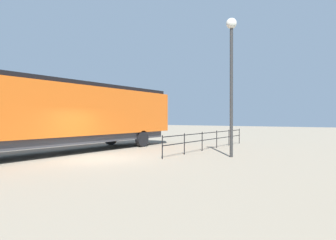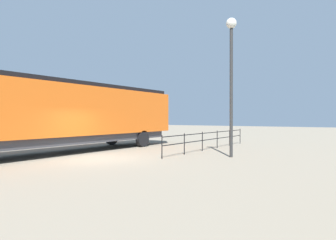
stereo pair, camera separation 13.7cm
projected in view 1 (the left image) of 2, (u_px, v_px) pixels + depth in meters
ground_plane at (100, 159)px, 14.55m from camera, size 120.00×120.00×0.00m
locomotive at (70, 113)px, 17.26m from camera, size 3.16×16.47×3.96m
lamp_post at (231, 60)px, 15.09m from camera, size 0.53×0.53×6.93m
platform_fence at (210, 137)px, 18.84m from camera, size 0.05×10.57×1.13m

